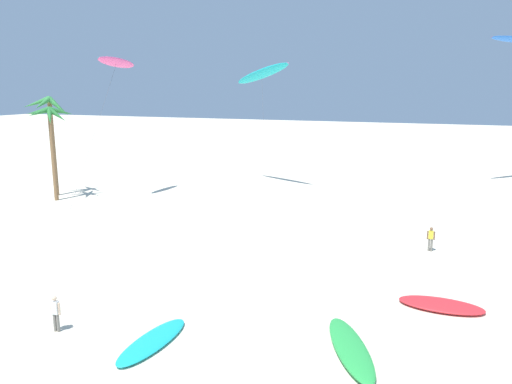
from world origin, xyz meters
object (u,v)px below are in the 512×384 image
Objects in this scene: flying_kite_0 at (262,74)px; flying_kite_4 at (117,62)px; palm_tree_1 at (50,118)px; grounded_kite_0 at (351,348)px; palm_tree_0 at (50,123)px; person_near_left at (431,238)px; person_near_right at (56,312)px; grounded_kite_2 at (153,341)px; grounded_kite_1 at (441,305)px.

flying_kite_0 is 0.99× the size of flying_kite_4.
grounded_kite_0 is (32.96, -19.44, -7.42)m from palm_tree_1.
person_near_left is (33.87, -3.05, -6.45)m from palm_tree_0.
palm_tree_1 reaches higher than person_near_right.
grounded_kite_2 is at bearing -77.09° from flying_kite_0.
person_near_right is (-15.74, -8.69, 0.76)m from grounded_kite_1.
flying_kite_4 is at bearing 10.21° from palm_tree_1.
person_near_left is (-0.89, 8.88, 0.75)m from grounded_kite_1.
grounded_kite_2 is (7.63, -33.30, -11.78)m from flying_kite_0.
grounded_kite_2 is (-11.21, -8.11, -0.02)m from grounded_kite_1.
palm_tree_0 reaches higher than person_near_right.
person_near_left is at bearing 49.80° from person_near_right.
palm_tree_0 is 34.61m from person_near_left.
grounded_kite_1 is (3.33, 5.81, -0.05)m from grounded_kite_0.
palm_tree_1 is 31.07m from person_near_right.
flying_kite_4 is at bearing 119.70° from person_near_right.
palm_tree_1 is at bearing 172.36° from person_near_left.
person_near_right is (20.55, -22.32, -6.71)m from palm_tree_1.
palm_tree_0 is 0.65× the size of flying_kite_4.
grounded_kite_2 is (17.99, -23.01, -12.63)m from flying_kite_4.
grounded_kite_0 is 1.19× the size of grounded_kite_2.
person_near_right is at bearing -60.30° from flying_kite_4.
person_near_left is 0.98× the size of person_near_right.
grounded_kite_0 is at bearing -63.41° from flying_kite_0.
palm_tree_0 is at bearing 161.05° from grounded_kite_1.
person_near_right is at bearing -172.62° from grounded_kite_2.
person_near_right is (13.46, -23.60, -11.85)m from flying_kite_4.
grounded_kite_0 is 1.32× the size of grounded_kite_1.
palm_tree_1 is 1.82× the size of grounded_kite_0.
flying_kite_0 is at bearing 116.59° from grounded_kite_0.
person_near_right is (-12.41, -2.89, 0.71)m from grounded_kite_0.
flying_kite_4 is at bearing 141.33° from grounded_kite_0.
palm_tree_1 is 2.40× the size of grounded_kite_1.
person_near_left is at bearing 58.72° from grounded_kite_2.
flying_kite_0 reaches higher than grounded_kite_2.
grounded_kite_0 is at bearing -119.82° from grounded_kite_1.
grounded_kite_2 is at bearing -40.40° from palm_tree_0.
flying_kite_4 is 8.28× the size of person_near_left.
flying_kite_4 is (-10.36, -10.28, 0.86)m from flying_kite_0.
flying_kite_0 reaches higher than palm_tree_1.
grounded_kite_1 is 8.96m from person_near_left.
palm_tree_1 is 21.36m from flying_kite_0.
grounded_kite_1 is at bearing -27.04° from flying_kite_4.
flying_kite_4 is at bearing 152.96° from grounded_kite_1.
palm_tree_0 is 37.45m from grounded_kite_1.
person_near_left reaches higher than grounded_kite_1.
palm_tree_1 is 38.98m from grounded_kite_0.
palm_tree_1 is 5.84× the size of person_near_right.
palm_tree_0 is 21.21m from flying_kite_0.
flying_kite_4 reaches higher than palm_tree_1.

